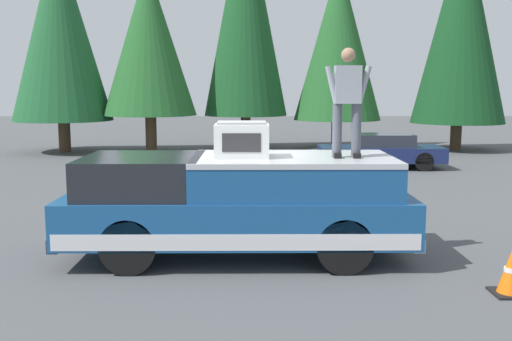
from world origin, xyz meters
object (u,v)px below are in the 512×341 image
Objects in this scene: compressor_unit at (242,140)px; traffic_cone at (511,273)px; person_on_truck_bed at (347,100)px; pickup_truck at (238,204)px; parked_car_navy at (381,151)px.

traffic_cone is (-1.67, -3.61, -1.64)m from compressor_unit.
person_on_truck_bed reaches higher than compressor_unit.
person_on_truck_bed is (-0.16, -1.70, 1.68)m from pickup_truck.
pickup_truck is 11.44m from parked_car_navy.
pickup_truck reaches higher than traffic_cone.
pickup_truck is 4.12m from traffic_cone.
traffic_cone is (-1.62, -1.97, -2.26)m from person_on_truck_bed.
parked_car_navy reaches higher than traffic_cone.
compressor_unit reaches higher than parked_car_navy.
compressor_unit is 1.35× the size of traffic_cone.
pickup_truck is 3.28× the size of person_on_truck_bed.
person_on_truck_bed reaches higher than parked_car_navy.
pickup_truck is at bearing 84.69° from person_on_truck_bed.
pickup_truck is 8.94× the size of traffic_cone.
parked_car_navy is (10.63, -2.91, -1.97)m from person_on_truck_bed.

